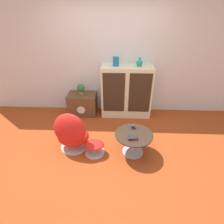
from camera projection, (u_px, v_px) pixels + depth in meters
name	position (u px, v px, depth m)	size (l,w,h in m)	color
ground_plane	(107.00, 151.00, 3.21)	(12.00, 12.00, 0.00)	#9E3D19
wall_back	(111.00, 58.00, 3.92)	(6.40, 0.06, 2.60)	silver
sideboard	(126.00, 92.00, 4.04)	(1.14, 0.46, 1.19)	beige
tv_console	(83.00, 104.00, 4.25)	(0.66, 0.48, 0.51)	brown
egg_chair	(72.00, 133.00, 3.10)	(0.66, 0.62, 0.78)	#B7B7BC
ottoman	(94.00, 146.00, 3.09)	(0.35, 0.35, 0.23)	#B7B7BC
coffee_table	(134.00, 139.00, 3.04)	(0.65, 0.65, 0.41)	#B7B7BC
vase_leftmost	(116.00, 61.00, 3.70)	(0.13, 0.13, 0.19)	#196699
vase_inner_left	(139.00, 63.00, 3.69)	(0.14, 0.14, 0.19)	teal
potted_plant	(81.00, 89.00, 4.05)	(0.18, 0.18, 0.25)	#996B4C
teacup	(133.00, 127.00, 3.12)	(0.11, 0.11, 0.06)	#2D2D33
book_stack	(133.00, 138.00, 2.86)	(0.16, 0.11, 0.04)	red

